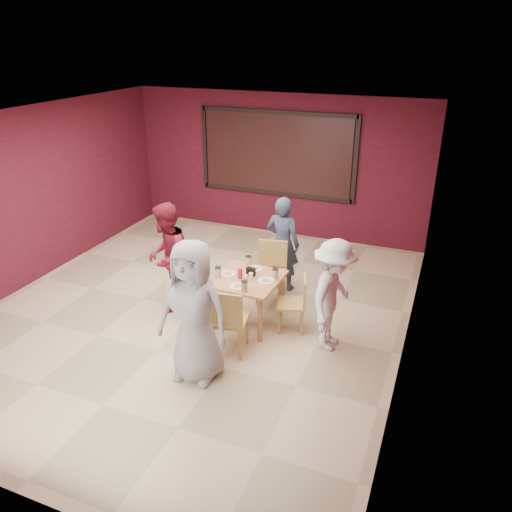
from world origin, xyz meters
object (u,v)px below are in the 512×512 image
at_px(diner_front, 194,312).
at_px(diner_right, 333,295).
at_px(diner_left, 167,257).
at_px(chair_left, 192,282).
at_px(chair_front, 227,318).
at_px(dining_table, 247,283).
at_px(diner_back, 283,244).
at_px(chair_right, 296,300).
at_px(chair_back, 271,268).

distance_m(diner_front, diner_right, 1.82).
bearing_deg(diner_left, diner_right, 68.88).
bearing_deg(chair_left, chair_front, -38.81).
distance_m(dining_table, diner_back, 1.23).
distance_m(chair_right, diner_right, 0.67).
bearing_deg(chair_right, chair_front, -125.18).
bearing_deg(chair_back, diner_front, -94.50).
xyz_separation_m(chair_front, diner_left, (-1.33, 0.79, 0.28)).
bearing_deg(diner_front, diner_back, 83.73).
xyz_separation_m(dining_table, chair_right, (0.70, 0.10, -0.18)).
height_order(diner_front, diner_left, diner_front).
height_order(chair_front, diner_right, diner_right).
bearing_deg(diner_front, dining_table, 84.19).
xyz_separation_m(chair_right, diner_right, (0.55, -0.22, 0.30)).
bearing_deg(chair_left, diner_left, 170.84).
xyz_separation_m(dining_table, chair_front, (0.07, -0.80, -0.10)).
relative_size(dining_table, diner_left, 0.58).
relative_size(chair_right, diner_right, 0.53).
bearing_deg(chair_front, chair_right, 54.82).
relative_size(chair_left, diner_left, 0.56).
height_order(dining_table, chair_left, chair_left).
bearing_deg(dining_table, diner_left, -179.74).
height_order(diner_front, diner_right, diner_front).
distance_m(diner_back, diner_right, 1.76).
height_order(diner_left, diner_right, diner_left).
bearing_deg(diner_back, diner_left, 47.91).
relative_size(chair_back, chair_right, 1.15).
xyz_separation_m(chair_left, diner_front, (0.73, -1.27, 0.36)).
bearing_deg(diner_left, chair_back, 103.05).
bearing_deg(chair_front, diner_right, 29.71).
relative_size(chair_front, diner_left, 0.58).
relative_size(diner_back, diner_left, 0.94).
height_order(chair_left, diner_left, diner_left).
relative_size(dining_table, chair_front, 1.00).
xyz_separation_m(chair_back, chair_right, (0.63, -0.72, -0.07)).
height_order(dining_table, diner_front, diner_front).
bearing_deg(diner_front, chair_back, 83.83).
height_order(chair_front, chair_back, chair_front).
bearing_deg(diner_back, chair_back, 90.99).
relative_size(chair_left, diner_right, 0.61).
distance_m(chair_left, diner_front, 1.51).
distance_m(chair_left, diner_back, 1.62).
xyz_separation_m(chair_back, diner_right, (1.18, -0.93, 0.23)).
relative_size(chair_front, chair_left, 1.03).
distance_m(chair_back, chair_left, 1.26).
relative_size(diner_front, diner_left, 1.08).
bearing_deg(diner_right, diner_left, 93.22).
distance_m(chair_front, diner_left, 1.57).
xyz_separation_m(diner_front, diner_left, (-1.16, 1.34, -0.07)).
xyz_separation_m(dining_table, diner_front, (-0.10, -1.34, 0.25)).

